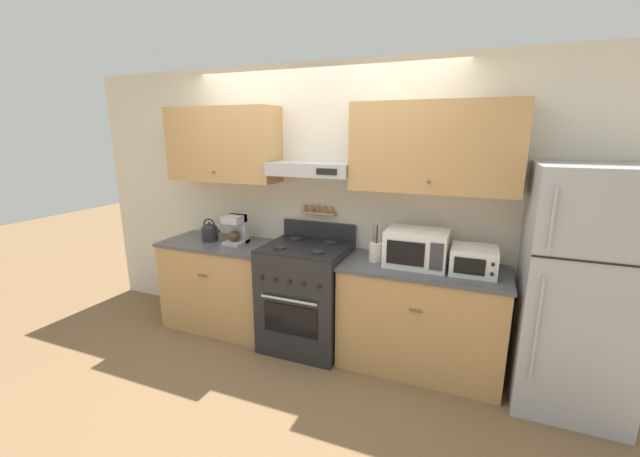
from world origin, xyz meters
TOP-DOWN VIEW (x-y plane):
  - ground_plane at (0.00, 0.00)m, footprint 16.00×16.00m
  - wall_back at (0.04, 0.58)m, footprint 5.20×0.46m
  - counter_left at (-0.94, 0.32)m, footprint 1.15×0.63m
  - counter_right at (1.02, 0.32)m, footprint 1.32×0.63m
  - stove_range at (-0.00, 0.28)m, footprint 0.73×0.69m
  - refrigerator at (2.09, 0.27)m, footprint 0.72×0.70m
  - tea_kettle at (-1.06, 0.32)m, footprint 0.20×0.16m
  - coffee_maker at (-0.76, 0.35)m, footprint 0.18×0.22m
  - microwave at (0.96, 0.34)m, footprint 0.48×0.37m
  - utensil_crock at (0.63, 0.32)m, footprint 0.11×0.11m
  - toaster_oven at (1.39, 0.32)m, footprint 0.34×0.33m

SIDE VIEW (x-z plane):
  - ground_plane at x=0.00m, z-range 0.00..0.00m
  - counter_right at x=1.02m, z-range 0.00..0.89m
  - counter_left at x=-0.94m, z-range 0.00..0.89m
  - stove_range at x=0.00m, z-range -0.07..1.05m
  - refrigerator at x=2.09m, z-range 0.00..1.74m
  - utensil_crock at x=0.63m, z-range 0.82..1.13m
  - tea_kettle at x=-1.06m, z-range 0.87..1.10m
  - toaster_oven at x=1.39m, z-range 0.89..1.10m
  - coffee_maker at x=-0.76m, z-range 0.89..1.17m
  - microwave at x=0.96m, z-range 0.89..1.18m
  - wall_back at x=0.04m, z-range 0.19..2.74m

